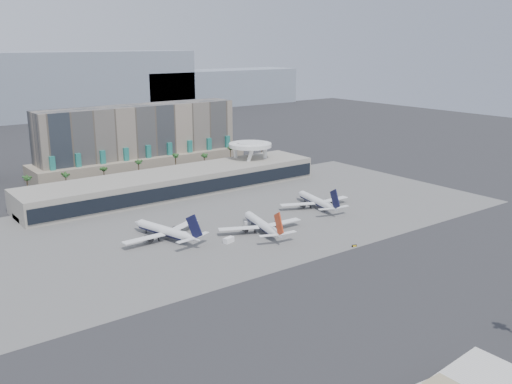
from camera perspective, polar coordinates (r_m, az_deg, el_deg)
ground at (r=231.89m, az=5.44°, el=-5.73°), size 900.00×900.00×0.00m
apron_pad at (r=272.74m, az=-2.33°, el=-2.48°), size 260.00×130.00×0.06m
mountain_ridge at (r=655.75m, az=-21.51°, el=9.37°), size 680.00×60.00×70.00m
hotel at (r=374.92m, az=-11.51°, el=4.67°), size 140.00×30.00×42.00m
terminal at (r=316.16m, az=-7.98°, el=1.05°), size 170.00×32.50×14.50m
saucer_structure at (r=347.64m, az=-0.59°, el=4.46°), size 26.00×26.00×21.89m
palm_row at (r=348.84m, az=-9.81°, el=2.95°), size 157.80×2.80×13.10m
airliner_left at (r=244.29m, az=-9.07°, el=-3.86°), size 39.60×41.10×14.45m
airliner_centre at (r=249.92m, az=0.60°, el=-3.26°), size 38.36×39.84×13.97m
airliner_right at (r=287.79m, az=6.09°, el=-0.90°), size 37.85×39.35×13.74m
service_vehicle_a at (r=238.09m, az=-2.75°, el=-4.82°), size 5.10×3.38×2.28m
service_vehicle_b at (r=261.05m, az=-0.85°, el=-3.10°), size 3.44×2.63×1.56m
taxiway_sign at (r=236.63m, az=9.80°, el=-5.33°), size 2.15×1.02×0.99m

